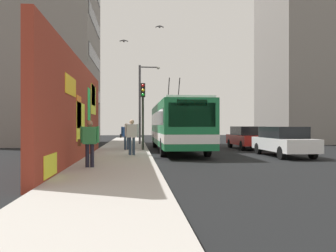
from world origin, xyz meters
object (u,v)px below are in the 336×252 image
at_px(parked_car_white, 283,141).
at_px(street_lamp, 142,99).
at_px(pedestrian_at_curb, 132,134).
at_px(pedestrian_midblock, 126,134).
at_px(pedestrian_near_wall, 89,140).
at_px(parked_car_red, 247,137).
at_px(city_bus, 177,124).
at_px(traffic_light, 143,105).

bearing_deg(parked_car_white, street_lamp, 34.43).
distance_m(pedestrian_at_curb, street_lamp, 10.97).
distance_m(pedestrian_midblock, pedestrian_near_wall, 9.04).
xyz_separation_m(pedestrian_midblock, pedestrian_near_wall, (-8.98, 1.08, 0.03)).
bearing_deg(parked_car_red, pedestrian_midblock, 103.35).
distance_m(city_bus, street_lamp, 7.12).
height_order(pedestrian_midblock, street_lamp, street_lamp).
bearing_deg(traffic_light, street_lamp, -0.79).
distance_m(city_bus, pedestrian_at_curb, 5.03).
relative_size(city_bus, parked_car_red, 2.70).
height_order(pedestrian_midblock, traffic_light, traffic_light).
relative_size(pedestrian_midblock, traffic_light, 0.40).
height_order(parked_car_white, parked_car_red, same).
bearing_deg(parked_car_red, parked_car_white, 180.00).
distance_m(parked_car_red, street_lamp, 9.16).
distance_m(pedestrian_near_wall, pedestrian_at_curb, 5.25).
height_order(parked_car_red, street_lamp, street_lamp).
bearing_deg(pedestrian_at_curb, pedestrian_midblock, 5.52).
bearing_deg(traffic_light, pedestrian_at_curb, 169.93).
height_order(pedestrian_at_curb, traffic_light, traffic_light).
relative_size(parked_car_red, traffic_light, 1.09).
xyz_separation_m(pedestrian_at_curb, traffic_light, (3.59, -0.64, 1.69)).
bearing_deg(pedestrian_midblock, city_bus, -86.07).
relative_size(parked_car_white, pedestrian_midblock, 2.97).
distance_m(parked_car_white, pedestrian_at_curb, 8.00).
distance_m(city_bus, pedestrian_midblock, 3.24).
xyz_separation_m(traffic_light, street_lamp, (7.04, -0.10, 0.93)).
xyz_separation_m(city_bus, pedestrian_near_wall, (-9.19, 4.25, -0.59)).
bearing_deg(pedestrian_midblock, street_lamp, -9.46).
xyz_separation_m(parked_car_red, traffic_light, (-2.33, 7.35, 2.08)).
distance_m(pedestrian_near_wall, street_lamp, 16.06).
height_order(pedestrian_midblock, pedestrian_at_curb, pedestrian_at_curb).
xyz_separation_m(city_bus, traffic_light, (-0.56, 2.15, 1.20)).
relative_size(pedestrian_at_curb, street_lamp, 0.28).
xyz_separation_m(pedestrian_midblock, traffic_light, (-0.34, -1.02, 1.82)).
xyz_separation_m(parked_car_red, pedestrian_midblock, (-1.99, 8.37, 0.26)).
distance_m(traffic_light, street_lamp, 7.10).
distance_m(city_bus, traffic_light, 2.52).
relative_size(parked_car_red, street_lamp, 0.69).
xyz_separation_m(parked_car_white, pedestrian_midblock, (3.88, 8.37, 0.26)).
xyz_separation_m(parked_car_white, pedestrian_at_curb, (-0.05, 7.99, 0.38)).
relative_size(parked_car_red, pedestrian_near_wall, 2.66).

